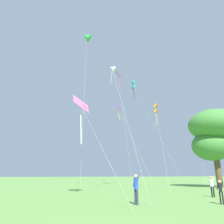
{
  "coord_description": "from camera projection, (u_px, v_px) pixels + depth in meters",
  "views": [
    {
      "loc": [
        -1.35,
        -4.68,
        1.7
      ],
      "look_at": [
        7.77,
        26.31,
        11.16
      ],
      "focal_mm": 34.47,
      "sensor_mm": 36.0,
      "label": 1
    }
  ],
  "objects": [
    {
      "name": "kite_green_small",
      "position": [
        87.0,
        37.0,
        35.69
      ],
      "size": [
        2.32,
        9.82,
        24.58
      ],
      "color": "green",
      "rests_on": "ground_plane"
    },
    {
      "name": "kite_black_large",
      "position": [
        200.0,
        142.0,
        33.72
      ],
      "size": [
        4.66,
        5.38,
        7.61
      ],
      "color": "black",
      "rests_on": "ground_plane"
    },
    {
      "name": "kite_white_distant",
      "position": [
        112.0,
        68.0,
        25.52
      ],
      "size": [
        1.42,
        11.08,
        14.38
      ],
      "color": "white",
      "rests_on": "ground_plane"
    },
    {
      "name": "person_near_tree",
      "position": [
        136.0,
        186.0,
        12.92
      ],
      "size": [
        0.26,
        0.55,
        1.73
      ],
      "color": "#2D3351",
      "rests_on": "ground_plane"
    },
    {
      "name": "person_foreground_watcher",
      "position": [
        212.0,
        184.0,
        17.23
      ],
      "size": [
        0.27,
        0.51,
        1.62
      ],
      "color": "black",
      "rests_on": "ground_plane"
    },
    {
      "name": "kite_teal_box",
      "position": [
        134.0,
        85.0,
        46.39
      ],
      "size": [
        3.24,
        11.66,
        21.5
      ],
      "color": "teal",
      "rests_on": "ground_plane"
    },
    {
      "name": "kite_pink_low",
      "position": [
        81.0,
        112.0,
        20.03
      ],
      "size": [
        2.39,
        9.6,
        9.1
      ],
      "color": "pink",
      "rests_on": "ground_plane"
    },
    {
      "name": "person_child_small",
      "position": [
        220.0,
        190.0,
        13.01
      ],
      "size": [
        0.42,
        0.29,
        1.39
      ],
      "color": "black",
      "rests_on": "ground_plane"
    },
    {
      "name": "kite_purple_streamer",
      "position": [
        118.0,
        110.0,
        37.83
      ],
      "size": [
        2.81,
        10.47,
        14.02
      ],
      "color": "purple",
      "rests_on": "ground_plane"
    },
    {
      "name": "tree_left_oak",
      "position": [
        213.0,
        133.0,
        31.52
      ],
      "size": [
        7.38,
        7.38,
        11.0
      ],
      "color": "brown",
      "rests_on": "ground_plane"
    },
    {
      "name": "kite_orange_box",
      "position": [
        156.0,
        109.0,
        33.76
      ],
      "size": [
        3.43,
        7.99,
        12.5
      ],
      "color": "orange",
      "rests_on": "ground_plane"
    },
    {
      "name": "kite_red_high",
      "position": [
        119.0,
        79.0,
        51.96
      ],
      "size": [
        2.21,
        12.17,
        26.31
      ],
      "color": "red",
      "rests_on": "ground_plane"
    }
  ]
}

